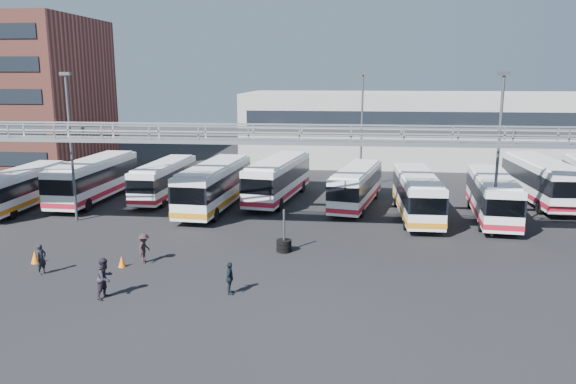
# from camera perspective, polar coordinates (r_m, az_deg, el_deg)

# --- Properties ---
(ground) EXTENTS (140.00, 140.00, 0.00)m
(ground) POSITION_cam_1_polar(r_m,az_deg,el_deg) (30.17, 0.40, -7.60)
(ground) COLOR black
(ground) RESTS_ON ground
(gantry) EXTENTS (51.40, 5.15, 7.10)m
(gantry) POSITION_cam_1_polar(r_m,az_deg,el_deg) (34.60, 1.40, 4.31)
(gantry) COLOR #979A9F
(gantry) RESTS_ON ground
(apartment_building) EXTENTS (18.00, 15.00, 16.00)m
(apartment_building) POSITION_cam_1_polar(r_m,az_deg,el_deg) (69.00, -26.46, 8.94)
(apartment_building) COLOR brown
(apartment_building) RESTS_ON ground
(warehouse) EXTENTS (42.00, 14.00, 8.00)m
(warehouse) POSITION_cam_1_polar(r_m,az_deg,el_deg) (67.21, 14.06, 6.35)
(warehouse) COLOR #9E9E99
(warehouse) RESTS_ON ground
(light_pole_left) EXTENTS (0.70, 0.35, 10.21)m
(light_pole_left) POSITION_cam_1_polar(r_m,az_deg,el_deg) (41.14, -21.23, 5.03)
(light_pole_left) COLOR #4C4F54
(light_pole_left) RESTS_ON ground
(light_pole_mid) EXTENTS (0.70, 0.35, 10.21)m
(light_pole_mid) POSITION_cam_1_polar(r_m,az_deg,el_deg) (36.73, 20.61, 4.34)
(light_pole_mid) COLOR #4C4F54
(light_pole_mid) RESTS_ON ground
(light_pole_back) EXTENTS (0.70, 0.35, 10.21)m
(light_pole_back) POSITION_cam_1_polar(r_m,az_deg,el_deg) (50.50, 7.51, 6.85)
(light_pole_back) COLOR #4C4F54
(light_pole_back) RESTS_ON ground
(bus_0) EXTENTS (2.39, 10.06, 3.05)m
(bus_0) POSITION_cam_1_polar(r_m,az_deg,el_deg) (47.08, -25.36, 0.47)
(bus_0) COLOR silver
(bus_0) RESTS_ON ground
(bus_1) EXTENTS (2.98, 11.38, 3.43)m
(bus_1) POSITION_cam_1_polar(r_m,az_deg,el_deg) (47.77, -19.10, 1.38)
(bus_1) COLOR silver
(bus_1) RESTS_ON ground
(bus_2) EXTENTS (2.71, 10.05, 3.02)m
(bus_2) POSITION_cam_1_polar(r_m,az_deg,el_deg) (47.18, -12.44, 1.35)
(bus_2) COLOR silver
(bus_2) RESTS_ON ground
(bus_3) EXTENTS (3.56, 11.65, 3.49)m
(bus_3) POSITION_cam_1_polar(r_m,az_deg,el_deg) (42.69, -7.47, 0.79)
(bus_3) COLOR silver
(bus_3) RESTS_ON ground
(bus_4) EXTENTS (4.32, 11.45, 3.40)m
(bus_4) POSITION_cam_1_polar(r_m,az_deg,el_deg) (45.40, -1.01, 1.49)
(bus_4) COLOR silver
(bus_4) RESTS_ON ground
(bus_5) EXTENTS (4.33, 10.36, 3.07)m
(bus_5) POSITION_cam_1_polar(r_m,az_deg,el_deg) (43.51, 6.96, 0.70)
(bus_5) COLOR silver
(bus_5) RESTS_ON ground
(bus_6) EXTENTS (2.59, 10.64, 3.22)m
(bus_6) POSITION_cam_1_polar(r_m,az_deg,el_deg) (40.87, 12.97, -0.12)
(bus_6) COLOR silver
(bus_6) RESTS_ON ground
(bus_7) EXTENTS (3.46, 10.78, 3.22)m
(bus_7) POSITION_cam_1_polar(r_m,az_deg,el_deg) (41.81, 20.05, -0.28)
(bus_7) COLOR silver
(bus_7) RESTS_ON ground
(bus_8) EXTENTS (3.01, 11.60, 3.50)m
(bus_8) POSITION_cam_1_polar(r_m,az_deg,el_deg) (48.58, 24.26, 1.19)
(bus_8) COLOR silver
(bus_8) RESTS_ON ground
(pedestrian_a) EXTENTS (0.54, 0.67, 1.60)m
(pedestrian_a) POSITION_cam_1_polar(r_m,az_deg,el_deg) (31.51, -23.77, -6.26)
(pedestrian_a) COLOR black
(pedestrian_a) RESTS_ON ground
(pedestrian_b) EXTENTS (0.94, 1.08, 1.90)m
(pedestrian_b) POSITION_cam_1_polar(r_m,az_deg,el_deg) (27.21, -18.09, -8.30)
(pedestrian_b) COLOR #2A222F
(pedestrian_b) RESTS_ON ground
(pedestrian_c) EXTENTS (0.69, 1.10, 1.64)m
(pedestrian_c) POSITION_cam_1_polar(r_m,az_deg,el_deg) (31.53, -14.40, -5.55)
(pedestrian_c) COLOR #2F1F23
(pedestrian_c) RESTS_ON ground
(pedestrian_d) EXTENTS (0.39, 0.91, 1.55)m
(pedestrian_d) POSITION_cam_1_polar(r_m,az_deg,el_deg) (26.49, -5.94, -8.71)
(pedestrian_d) COLOR #1A222F
(pedestrian_d) RESTS_ON ground
(cone_left) EXTENTS (0.55, 0.55, 0.72)m
(cone_left) POSITION_cam_1_polar(r_m,az_deg,el_deg) (33.55, -24.31, -6.02)
(cone_left) COLOR orange
(cone_left) RESTS_ON ground
(cone_right) EXTENTS (0.50, 0.50, 0.63)m
(cone_right) POSITION_cam_1_polar(r_m,az_deg,el_deg) (31.33, -16.53, -6.76)
(cone_right) COLOR orange
(cone_right) RESTS_ON ground
(tire_stack) EXTENTS (0.88, 0.88, 2.51)m
(tire_stack) POSITION_cam_1_polar(r_m,az_deg,el_deg) (32.54, -0.41, -5.35)
(tire_stack) COLOR black
(tire_stack) RESTS_ON ground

